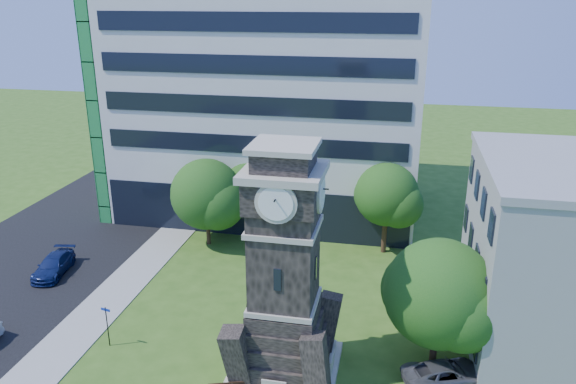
% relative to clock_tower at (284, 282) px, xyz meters
% --- Properties ---
extents(sidewalk, '(3.00, 70.00, 0.06)m').
position_rel_clock_tower_xyz_m(sidewalk, '(-12.50, 3.00, -5.25)').
color(sidewalk, gray).
rests_on(sidewalk, ground).
extents(clock_tower, '(5.40, 5.40, 12.22)m').
position_rel_clock_tower_xyz_m(clock_tower, '(0.00, 0.00, 0.00)').
color(clock_tower, '#B5AF9E').
rests_on(clock_tower, ground).
extents(office_tall, '(26.20, 15.11, 28.60)m').
position_rel_clock_tower_xyz_m(office_tall, '(-6.20, 23.84, 8.94)').
color(office_tall, silver).
rests_on(office_tall, ground).
extents(car_street_north, '(2.48, 4.62, 1.27)m').
position_rel_clock_tower_xyz_m(car_street_north, '(-18.02, 7.39, -4.64)').
color(car_street_north, '#111D4B').
rests_on(car_street_north, ground).
extents(car_east_lot, '(4.76, 3.50, 1.20)m').
position_rel_clock_tower_xyz_m(car_east_lot, '(8.07, 0.73, -4.68)').
color(car_east_lot, '#56565B').
rests_on(car_east_lot, ground).
extents(street_sign, '(0.58, 0.06, 2.43)m').
position_rel_clock_tower_xyz_m(street_sign, '(-10.04, 0.35, -3.76)').
color(street_sign, black).
rests_on(street_sign, ground).
extents(tree_nw, '(5.97, 5.43, 6.85)m').
position_rel_clock_tower_xyz_m(tree_nw, '(-9.01, 14.30, -1.31)').
color(tree_nw, '#332114').
rests_on(tree_nw, ground).
extents(tree_nc, '(4.79, 4.35, 6.16)m').
position_rel_clock_tower_xyz_m(tree_nc, '(-6.27, 16.98, -1.46)').
color(tree_nc, '#332114').
rests_on(tree_nc, ground).
extents(tree_ne, '(5.15, 4.68, 6.97)m').
position_rel_clock_tower_xyz_m(tree_ne, '(4.43, 15.59, -0.84)').
color(tree_ne, '#332114').
rests_on(tree_ne, ground).
extents(tree_east, '(6.20, 5.63, 7.05)m').
position_rel_clock_tower_xyz_m(tree_east, '(7.59, 2.28, -1.22)').
color(tree_east, '#332114').
rests_on(tree_east, ground).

